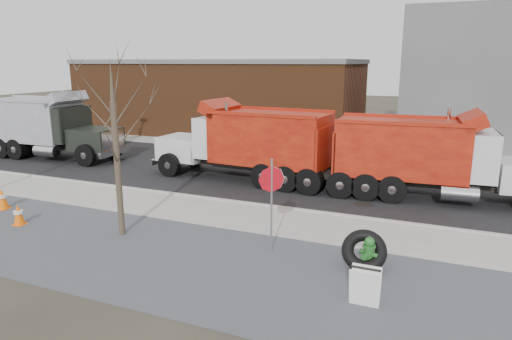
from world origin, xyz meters
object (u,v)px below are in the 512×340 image
at_px(fire_hydrant, 369,255).
at_px(truck_tire, 364,251).
at_px(stop_sign, 272,189).
at_px(sandwich_board, 365,287).
at_px(dump_truck_grey, 46,125).
at_px(dump_truck_red_a, 430,155).
at_px(dump_truck_red_b, 249,141).

distance_m(fire_hydrant, truck_tire, 0.15).
xyz_separation_m(fire_hydrant, stop_sign, (-2.63, 0.14, 1.38)).
height_order(sandwich_board, dump_truck_grey, dump_truck_grey).
bearing_deg(dump_truck_red_a, stop_sign, -121.68).
xyz_separation_m(sandwich_board, dump_truck_grey, (-18.51, 9.13, 1.34)).
bearing_deg(fire_hydrant, sandwich_board, -62.94).
height_order(truck_tire, sandwich_board, truck_tire).
relative_size(sandwich_board, dump_truck_red_b, 0.11).
bearing_deg(dump_truck_red_a, dump_truck_red_b, 176.39).
xyz_separation_m(truck_tire, dump_truck_red_b, (-6.20, 7.01, 1.26)).
distance_m(fire_hydrant, dump_truck_grey, 19.77).
bearing_deg(dump_truck_red_a, fire_hydrant, -102.10).
height_order(stop_sign, dump_truck_red_b, dump_truck_red_b).
height_order(dump_truck_red_b, dump_truck_grey, dump_truck_grey).
distance_m(truck_tire, dump_truck_red_b, 9.44).
height_order(stop_sign, dump_truck_grey, dump_truck_grey).
distance_m(truck_tire, stop_sign, 2.84).
xyz_separation_m(truck_tire, stop_sign, (-2.52, 0.10, 1.30)).
xyz_separation_m(sandwich_board, dump_truck_red_b, (-6.52, 8.83, 1.29)).
relative_size(truck_tire, stop_sign, 0.50).
bearing_deg(sandwich_board, dump_truck_red_a, 84.87).
bearing_deg(stop_sign, fire_hydrant, -20.05).
distance_m(fire_hydrant, dump_truck_red_b, 9.56).
distance_m(truck_tire, dump_truck_grey, 19.64).
relative_size(dump_truck_red_b, dump_truck_grey, 1.04).
relative_size(sandwich_board, dump_truck_red_a, 0.10).
distance_m(sandwich_board, dump_truck_grey, 20.68).
xyz_separation_m(fire_hydrant, dump_truck_grey, (-18.30, 7.34, 1.40)).
relative_size(stop_sign, dump_truck_red_a, 0.31).
relative_size(fire_hydrant, dump_truck_red_a, 0.11).
xyz_separation_m(truck_tire, dump_truck_grey, (-18.18, 7.30, 1.31)).
distance_m(stop_sign, dump_truck_grey, 17.24).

